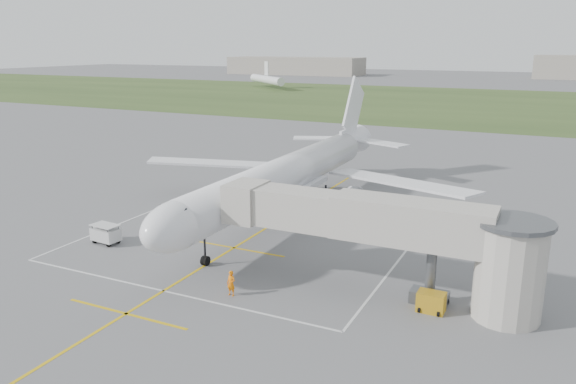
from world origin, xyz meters
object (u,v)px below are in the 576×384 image
at_px(baggage_cart, 106,234).
at_px(jet_bridge, 400,234).
at_px(ramp_worker_wing, 224,206).
at_px(gpu_unit, 431,302).
at_px(airliner, 287,175).
at_px(ramp_worker_nose, 231,283).

bearing_deg(baggage_cart, jet_bridge, 6.73).
height_order(baggage_cart, ramp_worker_wing, ramp_worker_wing).
distance_m(gpu_unit, ramp_worker_wing, 27.67).
xyz_separation_m(airliner, ramp_worker_wing, (-6.09, -2.58, -3.43)).
relative_size(baggage_cart, ramp_worker_wing, 1.39).
xyz_separation_m(jet_bridge, baggage_cart, (-26.80, -0.51, -3.84)).
distance_m(ramp_worker_nose, ramp_worker_wing, 19.94).
bearing_deg(baggage_cart, airliner, 58.76).
bearing_deg(ramp_worker_wing, baggage_cart, 85.24).
height_order(jet_bridge, ramp_worker_nose, jet_bridge).
bearing_deg(jet_bridge, ramp_worker_wing, 151.85).
bearing_deg(ramp_worker_nose, jet_bridge, 30.40).
bearing_deg(gpu_unit, baggage_cart, 179.43).
height_order(jet_bridge, baggage_cart, jet_bridge).
height_order(gpu_unit, ramp_worker_nose, ramp_worker_nose).
distance_m(airliner, ramp_worker_wing, 7.45).
distance_m(jet_bridge, gpu_unit, 5.02).
xyz_separation_m(airliner, ramp_worker_nose, (4.90, -19.22, -3.45)).
relative_size(gpu_unit, ramp_worker_nose, 0.99).
xyz_separation_m(airliner, jet_bridge, (15.72, -14.25, 0.35)).
relative_size(airliner, jet_bridge, 2.00).
xyz_separation_m(airliner, gpu_unit, (18.38, -15.50, -3.71)).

